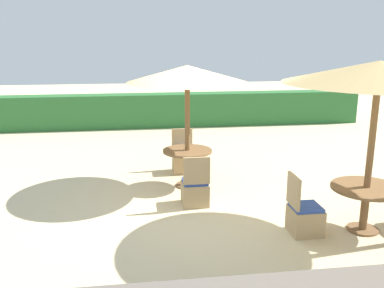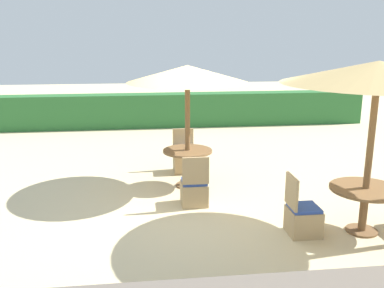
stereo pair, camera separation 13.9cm
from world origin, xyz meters
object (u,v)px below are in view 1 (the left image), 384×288
parasol_center (187,75)px  round_table_center (187,159)px  patio_chair_center_north (183,160)px  patio_chair_center_south (195,191)px  round_table_front_right (366,196)px  patio_chair_front_right_west (304,217)px  parasol_front_right (379,73)px

parasol_center → round_table_center: parasol_center is taller
patio_chair_center_north → patio_chair_center_south: bearing=89.5°
round_table_front_right → parasol_center: bearing=135.6°
parasol_center → round_table_center: size_ratio=2.46×
round_table_front_right → patio_chair_center_north: (-2.41, 3.31, -0.30)m
round_table_front_right → patio_chair_front_right_west: (-0.95, 0.03, -0.30)m
parasol_center → patio_chair_center_south: bearing=-89.6°
patio_chair_front_right_west → patio_chair_center_south: bearing=-132.5°
parasol_front_right → patio_chair_center_south: bearing=150.2°
round_table_front_right → patio_chair_front_right_west: bearing=177.9°
round_table_center → patio_chair_center_south: patio_chair_center_south is taller
parasol_center → patio_chair_center_south: (0.01, -0.99, -1.95)m
round_table_front_right → patio_chair_center_south: (-2.42, 1.39, -0.30)m
round_table_center → patio_chair_center_south: 1.04m
patio_chair_front_right_west → round_table_center: (-1.48, 2.34, 0.30)m
parasol_front_right → patio_chair_center_north: bearing=126.0°
round_table_center → patio_chair_center_south: bearing=-89.6°
patio_chair_front_right_west → round_table_front_right: bearing=87.9°
round_table_front_right → patio_chair_center_north: 4.10m
parasol_front_right → round_table_center: 3.87m
parasol_front_right → parasol_center: (-2.43, 2.38, -0.20)m
patio_chair_front_right_west → parasol_center: parasol_center is taller
patio_chair_front_right_west → parasol_front_right: bearing=87.9°
parasol_front_right → patio_chair_center_north: 4.63m
round_table_front_right → patio_chair_center_south: 2.81m
parasol_center → patio_chair_center_south: parasol_center is taller
parasol_center → round_table_center: bearing=0.0°
patio_chair_center_south → round_table_center: bearing=90.4°
parasol_front_right → round_table_front_right: (0.00, -0.00, -1.86)m
round_table_front_right → round_table_center: round_table_center is taller
round_table_center → patio_chair_center_south: size_ratio=1.04×
round_table_front_right → patio_chair_front_right_west: patio_chair_front_right_west is taller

